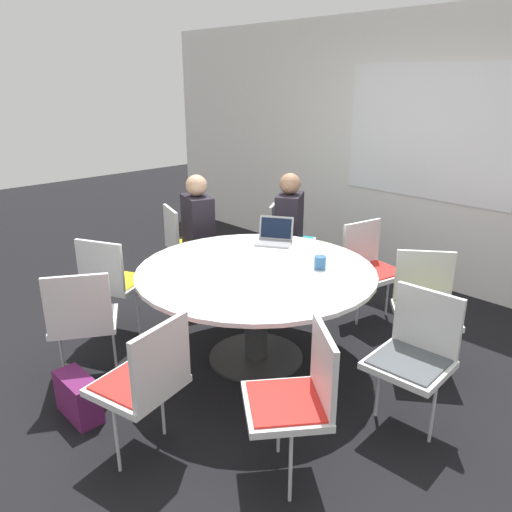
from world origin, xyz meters
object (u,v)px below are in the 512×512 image
at_px(chair_0, 287,236).
at_px(chair_5, 298,392).
at_px(person_0, 291,225).
at_px(chair_1, 184,241).
at_px(chair_3, 82,316).
at_px(chair_8, 370,263).
at_px(handbag, 78,397).
at_px(person_1, 200,227).
at_px(chair_6, 415,350).
at_px(coffee_cup, 320,263).
at_px(chair_7, 425,302).
at_px(laptop, 275,236).
at_px(chair_4, 145,377).
at_px(chair_2, 112,278).

bearing_deg(chair_0, chair_5, 12.36).
bearing_deg(person_0, chair_1, -81.44).
xyz_separation_m(chair_3, chair_5, (1.61, 0.40, 0.00)).
height_order(chair_8, handbag, chair_8).
distance_m(chair_5, person_1, 2.51).
xyz_separation_m(chair_1, chair_3, (0.89, -1.51, 0.00)).
distance_m(chair_6, coffee_cup, 0.96).
xyz_separation_m(chair_1, chair_7, (2.39, 0.39, 0.00)).
xyz_separation_m(laptop, handbag, (0.06, -1.85, -0.66)).
xyz_separation_m(chair_4, person_1, (-1.57, 1.60, 0.19)).
bearing_deg(chair_0, chair_1, -67.57).
bearing_deg(person_1, chair_5, -7.76).
relative_size(chair_3, chair_4, 1.00).
relative_size(chair_4, chair_8, 1.00).
bearing_deg(chair_5, chair_1, 12.96).
bearing_deg(coffee_cup, chair_4, -88.59).
bearing_deg(chair_0, handbag, -18.84).
xyz_separation_m(chair_6, laptop, (-1.56, 0.40, 0.27)).
distance_m(chair_6, handbag, 2.12).
distance_m(chair_6, chair_8, 1.50).
xyz_separation_m(chair_3, chair_8, (0.77, 2.30, 0.00)).
distance_m(chair_1, person_0, 1.08).
height_order(chair_0, laptop, laptop).
xyz_separation_m(chair_4, chair_8, (-0.17, 2.40, 0.00)).
height_order(chair_7, handbag, chair_7).
xyz_separation_m(chair_2, chair_4, (1.44, -0.59, 0.00)).
height_order(chair_1, handbag, chair_1).
relative_size(chair_1, person_0, 0.71).
bearing_deg(person_0, chair_5, 11.67).
bearing_deg(person_0, handbag, -22.50).
bearing_deg(chair_4, chair_6, -47.05).
distance_m(chair_3, person_0, 2.20).
relative_size(chair_2, person_1, 0.71).
height_order(chair_3, chair_4, same).
bearing_deg(chair_2, person_1, 72.11).
relative_size(chair_8, coffee_cup, 9.13).
bearing_deg(coffee_cup, chair_8, 98.65).
height_order(chair_2, coffee_cup, chair_2).
bearing_deg(person_1, coffee_cup, 15.40).
height_order(laptop, coffee_cup, laptop).
relative_size(chair_2, laptop, 2.39).
height_order(chair_5, person_1, person_1).
bearing_deg(chair_1, coffee_cup, 15.92).
bearing_deg(chair_3, person_0, 33.51).
relative_size(chair_7, laptop, 2.39).
relative_size(chair_4, chair_5, 1.00).
distance_m(chair_2, chair_6, 2.42).
height_order(chair_2, chair_3, same).
bearing_deg(chair_0, chair_6, 29.95).
bearing_deg(laptop, chair_1, 154.42).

